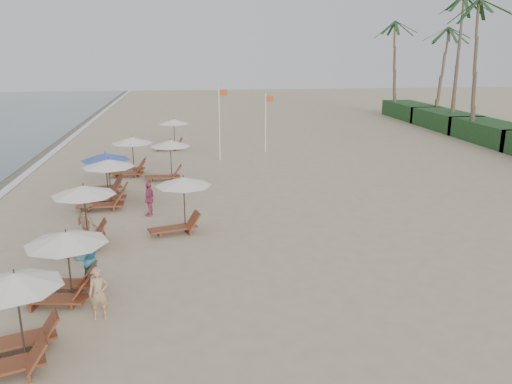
{
  "coord_description": "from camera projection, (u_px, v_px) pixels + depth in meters",
  "views": [
    {
      "loc": [
        -1.9,
        -14.86,
        7.06
      ],
      "look_at": [
        1.0,
        5.67,
        1.3
      ],
      "focal_mm": 36.02,
      "sensor_mm": 36.0,
      "label": 1
    }
  ],
  "objects": [
    {
      "name": "ground",
      "position": [
        250.0,
        280.0,
        16.33
      ],
      "size": [
        160.0,
        160.0,
        0.0
      ],
      "primitive_type": "plane",
      "color": "tan",
      "rests_on": "ground"
    },
    {
      "name": "lounger_station_0",
      "position": [
        9.0,
        322.0,
        11.68
      ],
      "size": [
        2.55,
        2.42,
        2.28
      ],
      "color": "brown",
      "rests_on": "ground"
    },
    {
      "name": "lounger_station_1",
      "position": [
        62.0,
        262.0,
        14.83
      ],
      "size": [
        2.56,
        2.37,
        2.05
      ],
      "color": "brown",
      "rests_on": "ground"
    },
    {
      "name": "lounger_station_2",
      "position": [
        80.0,
        214.0,
        18.75
      ],
      "size": [
        2.54,
        2.32,
        2.33
      ],
      "color": "brown",
      "rests_on": "ground"
    },
    {
      "name": "lounger_station_3",
      "position": [
        105.0,
        184.0,
        23.6
      ],
      "size": [
        2.7,
        2.38,
        2.25
      ],
      "color": "brown",
      "rests_on": "ground"
    },
    {
      "name": "lounger_station_4",
      "position": [
        102.0,
        175.0,
        25.35
      ],
      "size": [
        2.76,
        2.51,
        2.18
      ],
      "color": "brown",
      "rests_on": "ground"
    },
    {
      "name": "lounger_station_5",
      "position": [
        129.0,
        155.0,
        29.68
      ],
      "size": [
        2.64,
        2.38,
        2.22
      ],
      "color": "brown",
      "rests_on": "ground"
    },
    {
      "name": "inland_station_0",
      "position": [
        179.0,
        198.0,
        20.24
      ],
      "size": [
        2.67,
        2.24,
        2.22
      ],
      "color": "brown",
      "rests_on": "ground"
    },
    {
      "name": "inland_station_1",
      "position": [
        167.0,
        156.0,
        28.47
      ],
      "size": [
        2.65,
        2.24,
        2.22
      ],
      "color": "brown",
      "rests_on": "ground"
    },
    {
      "name": "inland_station_2",
      "position": [
        171.0,
        131.0,
        37.09
      ],
      "size": [
        2.69,
        2.24,
        2.22
      ],
      "color": "brown",
      "rests_on": "ground"
    },
    {
      "name": "beachgoer_near",
      "position": [
        99.0,
        293.0,
        13.81
      ],
      "size": [
        0.57,
        0.4,
        1.48
      ],
      "primitive_type": "imported",
      "rotation": [
        0.0,
        0.0,
        0.09
      ],
      "color": "tan",
      "rests_on": "ground"
    },
    {
      "name": "beachgoer_mid_a",
      "position": [
        87.0,
        259.0,
        15.89
      ],
      "size": [
        0.98,
        0.88,
        1.64
      ],
      "primitive_type": "imported",
      "rotation": [
        0.0,
        0.0,
        3.54
      ],
      "color": "teal",
      "rests_on": "ground"
    },
    {
      "name": "beachgoer_mid_b",
      "position": [
        86.0,
        220.0,
        19.48
      ],
      "size": [
        1.18,
        1.14,
        1.61
      ],
      "primitive_type": "imported",
      "rotation": [
        0.0,
        0.0,
        2.42
      ],
      "color": "#896146",
      "rests_on": "ground"
    },
    {
      "name": "beachgoer_far_a",
      "position": [
        149.0,
        199.0,
        22.45
      ],
      "size": [
        0.62,
        0.96,
        1.52
      ],
      "primitive_type": "imported",
      "rotation": [
        0.0,
        0.0,
        4.41
      ],
      "color": "#BA4A6D",
      "rests_on": "ground"
    },
    {
      "name": "flag_pole_near",
      "position": [
        220.0,
        120.0,
        33.3
      ],
      "size": [
        0.59,
        0.08,
        4.81
      ],
      "color": "silver",
      "rests_on": "ground"
    },
    {
      "name": "flag_pole_far",
      "position": [
        266.0,
        120.0,
        36.04
      ],
      "size": [
        0.6,
        0.08,
        4.17
      ],
      "color": "silver",
      "rests_on": "ground"
    }
  ]
}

